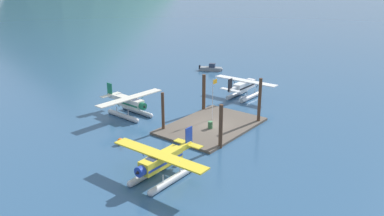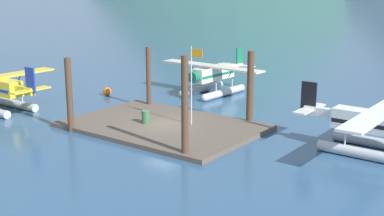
% 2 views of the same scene
% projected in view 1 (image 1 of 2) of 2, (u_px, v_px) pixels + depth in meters
% --- Properties ---
extents(ground_plane, '(1200.00, 1200.00, 0.00)m').
position_uv_depth(ground_plane, '(211.00, 127.00, 47.79)').
color(ground_plane, '#2D5175').
extents(dock_platform, '(13.10, 8.88, 0.30)m').
position_uv_depth(dock_platform, '(211.00, 126.00, 47.74)').
color(dock_platform, brown).
rests_on(dock_platform, ground).
extents(piling_near_left, '(0.43, 0.43, 5.03)m').
position_uv_depth(piling_near_left, '(221.00, 127.00, 41.12)').
color(piling_near_left, '#4C3323').
rests_on(piling_near_left, ground).
extents(piling_near_right, '(0.41, 0.41, 5.94)m').
position_uv_depth(piling_near_right, '(260.00, 101.00, 48.24)').
color(piling_near_right, '#4C3323').
rests_on(piling_near_right, ground).
extents(piling_far_left, '(0.37, 0.37, 4.90)m').
position_uv_depth(piling_far_left, '(163.00, 112.00, 45.76)').
color(piling_far_left, '#4C3323').
rests_on(piling_far_left, ground).
extents(piling_far_right, '(0.49, 0.49, 5.25)m').
position_uv_depth(piling_far_right, '(204.00, 93.00, 52.74)').
color(piling_far_right, '#4C3323').
rests_on(piling_far_right, ground).
extents(flagpole, '(0.95, 0.10, 5.43)m').
position_uv_depth(flagpole, '(213.00, 94.00, 48.56)').
color(flagpole, silver).
rests_on(flagpole, dock_platform).
extents(fuel_drum, '(0.62, 0.62, 0.88)m').
position_uv_depth(fuel_drum, '(210.00, 125.00, 46.43)').
color(fuel_drum, '#33663D').
rests_on(fuel_drum, dock_platform).
extents(mooring_buoy, '(0.75, 0.75, 0.75)m').
position_uv_depth(mooring_buoy, '(120.00, 141.00, 42.64)').
color(mooring_buoy, orange).
rests_on(mooring_buoy, ground).
extents(seaplane_white_stbd_fwd, '(7.98, 10.40, 3.84)m').
position_uv_depth(seaplane_white_stbd_fwd, '(244.00, 88.00, 59.18)').
color(seaplane_white_stbd_fwd, '#B7BABF').
rests_on(seaplane_white_stbd_fwd, ground).
extents(seaplane_cream_bow_left, '(10.46, 7.98, 3.84)m').
position_uv_depth(seaplane_cream_bow_left, '(130.00, 105.00, 51.20)').
color(seaplane_cream_bow_left, '#B7BABF').
rests_on(seaplane_cream_bow_left, ground).
extents(seaplane_yellow_port_aft, '(7.98, 10.41, 3.84)m').
position_uv_depth(seaplane_yellow_port_aft, '(161.00, 164.00, 34.92)').
color(seaplane_yellow_port_aft, '#B7BABF').
rests_on(seaplane_yellow_port_aft, ground).
extents(boat_grey_open_east, '(3.20, 4.50, 1.50)m').
position_uv_depth(boat_grey_open_east, '(211.00, 68.00, 76.63)').
color(boat_grey_open_east, gray).
rests_on(boat_grey_open_east, ground).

